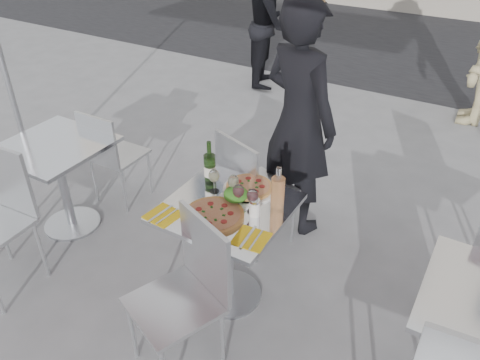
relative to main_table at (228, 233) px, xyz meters
The scene contains 21 objects.
ground 0.54m from the main_table, ahead, with size 80.00×80.00×0.00m, color slate.
street_asphalt 6.52m from the main_table, 90.00° to the left, with size 24.00×5.00×0.00m, color black.
main_table is the anchor object (origin of this frame).
side_table_left 1.50m from the main_table, behind, with size 0.72×0.72×0.75m.
chair_far 0.54m from the main_table, 105.54° to the left, with size 0.56×0.56×0.95m.
chair_near 0.50m from the main_table, 83.06° to the right, with size 0.57×0.57×0.95m.
side_chair_lfar 1.47m from the main_table, 162.80° to the left, with size 0.39×0.40×0.86m.
woman_diner 1.05m from the main_table, 89.69° to the left, with size 0.66×0.43×1.80m, color black.
pedestrian_a 3.93m from the main_table, 113.51° to the left, with size 0.77×0.60×1.58m, color black.
pizza_near 0.26m from the main_table, 96.04° to the right, with size 0.36×0.36×0.02m.
pizza_far 0.31m from the main_table, 82.34° to the left, with size 0.33×0.33×0.03m.
salad_plate 0.26m from the main_table, 78.10° to the left, with size 0.22×0.22×0.09m.
wine_bottle 0.43m from the main_table, 144.60° to the left, with size 0.08×0.08×0.29m.
carafe 0.44m from the main_table, 22.76° to the left, with size 0.08×0.08×0.29m.
sugar_shaker 0.32m from the main_table, ahead, with size 0.06×0.06×0.11m.
wineglass_white_a 0.36m from the main_table, 148.65° to the left, with size 0.07×0.07×0.16m.
wineglass_white_b 0.34m from the main_table, 99.35° to the left, with size 0.07×0.07×0.16m.
wineglass_red_a 0.33m from the main_table, 21.79° to the left, with size 0.07×0.07×0.16m.
wineglass_red_b 0.36m from the main_table, ahead, with size 0.07×0.07×0.16m.
napkin_left 0.44m from the main_table, 135.45° to the right, with size 0.20×0.20×0.01m.
napkin_right 0.39m from the main_table, 34.84° to the right, with size 0.19×0.20×0.01m.
Camera 1 is at (1.20, -1.89, 2.40)m, focal length 35.00 mm.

